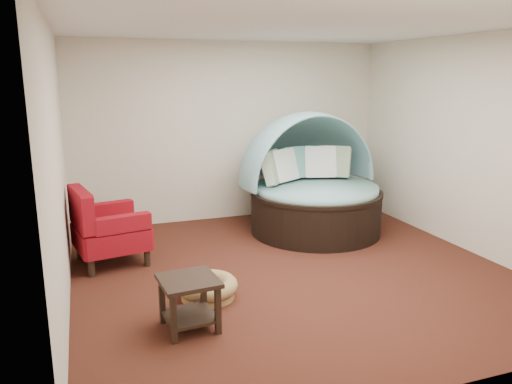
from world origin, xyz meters
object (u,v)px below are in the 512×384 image
object	(u,v)px
canopy_daybed	(312,176)
red_armchair	(106,229)
pet_basket	(208,288)
side_table	(189,296)

from	to	relation	value
canopy_daybed	red_armchair	world-z (taller)	canopy_daybed
pet_basket	side_table	bearing A→B (deg)	-118.66
pet_basket	side_table	xyz separation A→B (m)	(-0.31, -0.57, 0.20)
red_armchair	pet_basket	bearing A→B (deg)	-66.96
pet_basket	side_table	size ratio (longest dim) A/B	1.33
pet_basket	red_armchair	world-z (taller)	red_armchair
canopy_daybed	pet_basket	world-z (taller)	canopy_daybed
red_armchair	side_table	bearing A→B (deg)	-83.40
pet_basket	side_table	world-z (taller)	side_table
side_table	canopy_daybed	bearing A→B (deg)	45.17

